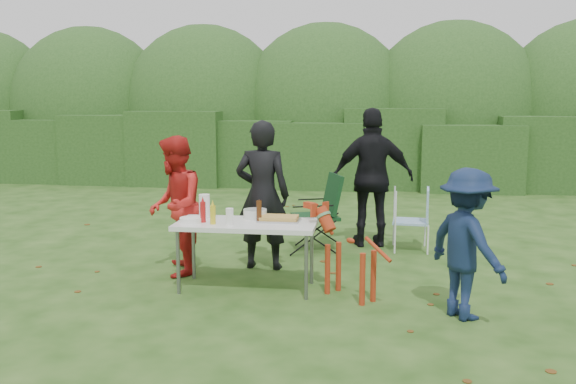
# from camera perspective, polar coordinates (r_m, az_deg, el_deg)

# --- Properties ---
(ground) EXTENTS (80.00, 80.00, 0.00)m
(ground) POSITION_cam_1_polar(r_m,az_deg,el_deg) (6.68, -3.27, -9.19)
(ground) COLOR #1E4211
(hedge_row) EXTENTS (22.00, 1.40, 1.70)m
(hedge_row) POSITION_cam_1_polar(r_m,az_deg,el_deg) (14.33, 2.94, 3.89)
(hedge_row) COLOR #23471C
(hedge_row) RESTS_ON ground
(shrub_backdrop) EXTENTS (20.00, 2.60, 3.20)m
(shrub_backdrop) POSITION_cam_1_polar(r_m,az_deg,el_deg) (15.88, 3.47, 7.06)
(shrub_backdrop) COLOR #3D6628
(shrub_backdrop) RESTS_ON ground
(folding_table) EXTENTS (1.50, 0.70, 0.74)m
(folding_table) POSITION_cam_1_polar(r_m,az_deg,el_deg) (6.58, -3.91, -3.29)
(folding_table) COLOR silver
(folding_table) RESTS_ON ground
(person_cook) EXTENTS (0.67, 0.45, 1.81)m
(person_cook) POSITION_cam_1_polar(r_m,az_deg,el_deg) (7.35, -2.40, -0.28)
(person_cook) COLOR black
(person_cook) RESTS_ON ground
(person_red_jacket) EXTENTS (0.80, 0.92, 1.63)m
(person_red_jacket) POSITION_cam_1_polar(r_m,az_deg,el_deg) (7.21, -10.53, -1.29)
(person_red_jacket) COLOR red
(person_red_jacket) RESTS_ON ground
(person_black_puffy) EXTENTS (1.20, 0.66, 1.93)m
(person_black_puffy) POSITION_cam_1_polar(r_m,az_deg,el_deg) (8.54, 7.93, 1.33)
(person_black_puffy) COLOR black
(person_black_puffy) RESTS_ON ground
(child) EXTENTS (0.95, 1.06, 1.42)m
(child) POSITION_cam_1_polar(r_m,az_deg,el_deg) (5.94, 16.39, -4.69)
(child) COLOR #11203E
(child) RESTS_ON ground
(dog) EXTENTS (0.99, 0.92, 0.92)m
(dog) POSITION_cam_1_polar(r_m,az_deg,el_deg) (6.35, 5.85, -5.83)
(dog) COLOR #A02F14
(dog) RESTS_ON ground
(camping_chair) EXTENTS (0.85, 0.85, 1.05)m
(camping_chair) POSITION_cam_1_polar(r_m,az_deg,el_deg) (8.29, 2.56, -1.88)
(camping_chair) COLOR #113618
(camping_chair) RESTS_ON ground
(lawn_chair) EXTENTS (0.55, 0.55, 0.87)m
(lawn_chair) POSITION_cam_1_polar(r_m,az_deg,el_deg) (8.48, 11.42, -2.46)
(lawn_chair) COLOR #387EBA
(lawn_chair) RESTS_ON ground
(food_tray) EXTENTS (0.45, 0.30, 0.02)m
(food_tray) POSITION_cam_1_polar(r_m,az_deg,el_deg) (6.60, -0.82, -2.65)
(food_tray) COLOR #B7B7BA
(food_tray) RESTS_ON folding_table
(focaccia_bread) EXTENTS (0.40, 0.26, 0.04)m
(focaccia_bread) POSITION_cam_1_polar(r_m,az_deg,el_deg) (6.60, -0.82, -2.41)
(focaccia_bread) COLOR #C09645
(focaccia_bread) RESTS_ON food_tray
(mustard_bottle) EXTENTS (0.06, 0.06, 0.20)m
(mustard_bottle) POSITION_cam_1_polar(r_m,az_deg,el_deg) (6.47, -7.05, -2.13)
(mustard_bottle) COLOR gold
(mustard_bottle) RESTS_ON folding_table
(ketchup_bottle) EXTENTS (0.06, 0.06, 0.22)m
(ketchup_bottle) POSITION_cam_1_polar(r_m,az_deg,el_deg) (6.59, -7.96, -1.88)
(ketchup_bottle) COLOR #AC1617
(ketchup_bottle) RESTS_ON folding_table
(beer_bottle) EXTENTS (0.06, 0.06, 0.24)m
(beer_bottle) POSITION_cam_1_polar(r_m,az_deg,el_deg) (6.52, -2.73, -1.82)
(beer_bottle) COLOR #47230F
(beer_bottle) RESTS_ON folding_table
(paper_towel_roll) EXTENTS (0.12, 0.12, 0.26)m
(paper_towel_roll) POSITION_cam_1_polar(r_m,az_deg,el_deg) (6.85, -7.82, -1.30)
(paper_towel_roll) COLOR white
(paper_towel_roll) RESTS_ON folding_table
(cup_stack) EXTENTS (0.08, 0.08, 0.18)m
(cup_stack) POSITION_cam_1_polar(r_m,az_deg,el_deg) (6.41, -5.48, -2.32)
(cup_stack) COLOR white
(cup_stack) RESTS_ON folding_table
(pasta_bowl) EXTENTS (0.26, 0.26, 0.10)m
(pasta_bowl) POSITION_cam_1_polar(r_m,az_deg,el_deg) (6.77, -3.10, -2.04)
(pasta_bowl) COLOR silver
(pasta_bowl) RESTS_ON folding_table
(plate_stack) EXTENTS (0.24, 0.24, 0.05)m
(plate_stack) POSITION_cam_1_polar(r_m,az_deg,el_deg) (6.63, -9.07, -2.58)
(plate_stack) COLOR white
(plate_stack) RESTS_ON folding_table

